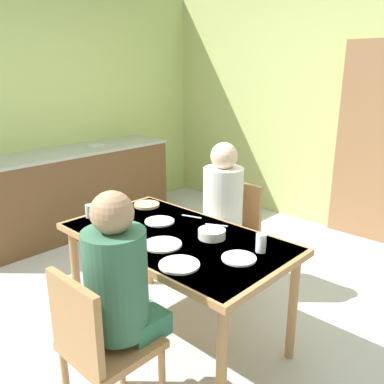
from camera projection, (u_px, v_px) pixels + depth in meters
The scene contains 21 objects.
ground_plane at pixel (167, 308), 3.05m from camera, with size 6.35×6.35×0.00m, color #B8B5B4.
wall_back at pixel (330, 110), 4.37m from camera, with size 4.62×0.10×2.60m, color #B2BB6E.
wall_left at pixel (69, 108), 4.54m from camera, with size 0.10×3.67×2.60m, color #AEBE6D.
door_wooden at pixel (376, 145), 4.04m from camera, with size 0.80×0.05×2.00m, color #8C6240.
kitchen_counter at pixel (73, 191), 4.41m from camera, with size 0.61×2.27×0.91m.
dining_table at pixel (176, 246), 2.55m from camera, with size 1.46×0.82×0.73m.
chair_near_diner at pixel (98, 343), 1.90m from camera, with size 0.40×0.40×0.87m.
chair_far_diner at pixel (232, 230), 3.22m from camera, with size 0.40×0.40×0.87m.
person_near_diner at pixel (119, 279), 1.91m from camera, with size 0.30×0.37×0.77m.
person_far_diner at pixel (222, 200), 3.04m from camera, with size 0.30×0.37×0.77m.
water_bottle_green_near at pixel (112, 215), 2.54m from camera, with size 0.07×0.07×0.26m.
serving_bowl_center at pixel (212, 234), 2.48m from camera, with size 0.17×0.17×0.06m, color silver.
dinner_plate_near_left at pixel (160, 221), 2.74m from camera, with size 0.20×0.20×0.01m, color white.
dinner_plate_near_right at pixel (239, 258), 2.21m from camera, with size 0.19×0.19×0.01m, color white.
dinner_plate_far_center at pixel (163, 244), 2.39m from camera, with size 0.23×0.23×0.01m, color white.
dinner_plate_far_side at pixel (179, 265), 2.14m from camera, with size 0.22×0.22×0.01m, color white.
drinking_glass_by_near_diner at pixel (261, 243), 2.29m from camera, with size 0.06×0.06×0.11m, color silver.
drinking_glass_by_far_diner at pixel (90, 211), 2.82m from camera, with size 0.06×0.06×0.09m, color silver.
bread_plate_sliced at pixel (147, 205), 3.06m from camera, with size 0.19×0.19×0.02m, color #DBB77A.
cutlery_knife_near at pixel (216, 225), 2.69m from camera, with size 0.15×0.02×0.00m, color silver.
cutlery_fork_near at pixel (192, 217), 2.84m from camera, with size 0.15×0.02×0.00m, color silver.
Camera 1 is at (1.96, -1.80, 1.74)m, focal length 37.91 mm.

